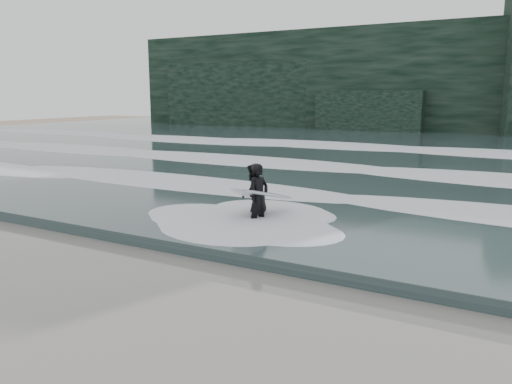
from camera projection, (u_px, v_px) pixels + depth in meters
ground at (122, 316)px, 8.27m from camera, size 120.00×120.00×0.00m
sea at (433, 148)px, 33.14m from camera, size 90.00×52.00×0.30m
headland at (469, 80)px, 46.81m from camera, size 70.00×9.00×10.00m
foam_near at (322, 197)px, 15.92m from camera, size 60.00×3.20×0.20m
foam_mid at (381, 168)px, 21.93m from camera, size 60.00×4.00×0.24m
foam_far at (422, 149)px, 29.65m from camera, size 60.00×4.80×0.30m
surfer_left at (256, 196)px, 13.44m from camera, size 1.14×2.12×1.81m
surfer_right at (255, 195)px, 13.80m from camera, size 1.44×2.24×1.75m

